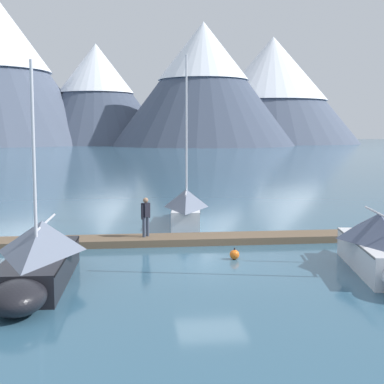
{
  "coord_description": "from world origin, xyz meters",
  "views": [
    {
      "loc": [
        -2.96,
        -19.77,
        4.78
      ],
      "look_at": [
        0.0,
        6.0,
        2.0
      ],
      "focal_mm": 52.41,
      "sensor_mm": 36.0,
      "label": 1
    }
  ],
  "objects_px": {
    "person_on_dock": "(146,215)",
    "sailboat_second_berth": "(39,256)",
    "sailboat_mid_dock_port": "(186,207)",
    "mooring_buoy_channel_marker": "(234,255)",
    "sailboat_mid_dock_starboard": "(384,247)"
  },
  "relations": [
    {
      "from": "sailboat_second_berth",
      "to": "sailboat_mid_dock_port",
      "type": "bearing_deg",
      "value": 62.01
    },
    {
      "from": "sailboat_mid_dock_starboard",
      "to": "person_on_dock",
      "type": "height_order",
      "value": "sailboat_mid_dock_starboard"
    },
    {
      "from": "sailboat_mid_dock_starboard",
      "to": "sailboat_mid_dock_port",
      "type": "bearing_deg",
      "value": 117.2
    },
    {
      "from": "mooring_buoy_channel_marker",
      "to": "sailboat_mid_dock_port",
      "type": "bearing_deg",
      "value": 96.5
    },
    {
      "from": "sailboat_mid_dock_starboard",
      "to": "person_on_dock",
      "type": "bearing_deg",
      "value": 142.67
    },
    {
      "from": "sailboat_mid_dock_starboard",
      "to": "sailboat_second_berth",
      "type": "bearing_deg",
      "value": -179.7
    },
    {
      "from": "sailboat_second_berth",
      "to": "sailboat_mid_dock_port",
      "type": "distance_m",
      "value": 12.42
    },
    {
      "from": "sailboat_mid_dock_starboard",
      "to": "mooring_buoy_channel_marker",
      "type": "bearing_deg",
      "value": 151.05
    },
    {
      "from": "person_on_dock",
      "to": "mooring_buoy_channel_marker",
      "type": "height_order",
      "value": "person_on_dock"
    },
    {
      "from": "sailboat_second_berth",
      "to": "sailboat_mid_dock_port",
      "type": "height_order",
      "value": "sailboat_mid_dock_port"
    },
    {
      "from": "person_on_dock",
      "to": "sailboat_second_berth",
      "type": "bearing_deg",
      "value": -120.38
    },
    {
      "from": "sailboat_mid_dock_starboard",
      "to": "person_on_dock",
      "type": "xyz_separation_m",
      "value": [
        -7.88,
        6.01,
        0.35
      ]
    },
    {
      "from": "sailboat_mid_dock_starboard",
      "to": "mooring_buoy_channel_marker",
      "type": "distance_m",
      "value": 5.37
    },
    {
      "from": "sailboat_mid_dock_port",
      "to": "sailboat_mid_dock_starboard",
      "type": "relative_size",
      "value": 1.06
    },
    {
      "from": "sailboat_second_berth",
      "to": "person_on_dock",
      "type": "relative_size",
      "value": 4.33
    }
  ]
}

